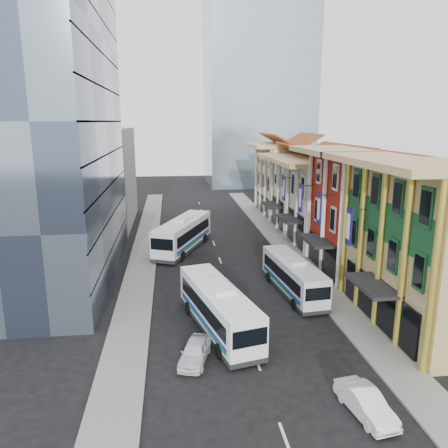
{
  "coord_description": "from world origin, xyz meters",
  "views": [
    {
      "loc": [
        -5.15,
        -23.77,
        14.99
      ],
      "look_at": [
        0.09,
        19.16,
        4.81
      ],
      "focal_mm": 35.0,
      "sensor_mm": 36.0,
      "label": 1
    }
  ],
  "objects": [
    {
      "name": "bus_left_near",
      "position": [
        -2.0,
        5.56,
        1.82
      ],
      "size": [
        5.3,
        11.68,
        3.65
      ],
      "primitive_type": null,
      "rotation": [
        0.0,
        0.0,
        0.24
      ],
      "color": "white",
      "rests_on": "ground"
    },
    {
      "name": "shophouse_cream_far",
      "position": [
        14.0,
        46.0,
        5.5
      ],
      "size": [
        8.0,
        12.0,
        11.0
      ],
      "primitive_type": "cube",
      "color": "silver",
      "rests_on": "ground"
    },
    {
      "name": "sidewalk_right",
      "position": [
        8.5,
        22.0,
        0.07
      ],
      "size": [
        3.0,
        90.0,
        0.15
      ],
      "primitive_type": "cube",
      "color": "slate",
      "rests_on": "ground"
    },
    {
      "name": "shophouse_cream_near",
      "position": [
        14.0,
        26.5,
        5.0
      ],
      "size": [
        8.0,
        9.0,
        10.0
      ],
      "primitive_type": "cube",
      "color": "silver",
      "rests_on": "ground"
    },
    {
      "name": "shophouse_tan",
      "position": [
        14.0,
        5.0,
        6.0
      ],
      "size": [
        8.0,
        14.0,
        12.0
      ],
      "primitive_type": "cube",
      "color": "tan",
      "rests_on": "ground"
    },
    {
      "name": "office_tower",
      "position": [
        -17.0,
        19.0,
        15.0
      ],
      "size": [
        12.0,
        26.0,
        30.0
      ],
      "primitive_type": "cube",
      "color": "#3C485F",
      "rests_on": "ground"
    },
    {
      "name": "sidewalk_left",
      "position": [
        -8.5,
        22.0,
        0.07
      ],
      "size": [
        3.0,
        90.0,
        0.15
      ],
      "primitive_type": "cube",
      "color": "slate",
      "rests_on": "ground"
    },
    {
      "name": "shophouse_cream_mid",
      "position": [
        14.0,
        35.5,
        5.0
      ],
      "size": [
        8.0,
        9.0,
        10.0
      ],
      "primitive_type": "cube",
      "color": "silver",
      "rests_on": "ground"
    },
    {
      "name": "shophouse_red",
      "position": [
        14.0,
        17.0,
        6.0
      ],
      "size": [
        8.0,
        10.0,
        12.0
      ],
      "primitive_type": "cube",
      "color": "#AA2313",
      "rests_on": "ground"
    },
    {
      "name": "bus_left_far",
      "position": [
        -3.9,
        26.61,
        2.01
      ],
      "size": [
        7.55,
        12.72,
        4.03
      ],
      "primitive_type": null,
      "rotation": [
        0.0,
        0.0,
        -0.4
      ],
      "color": "silver",
      "rests_on": "ground"
    },
    {
      "name": "sedan_left",
      "position": [
        -3.95,
        1.49,
        0.68
      ],
      "size": [
        2.65,
        4.28,
        1.36
      ],
      "primitive_type": "imported",
      "rotation": [
        0.0,
        0.0,
        -0.28
      ],
      "color": "silver",
      "rests_on": "ground"
    },
    {
      "name": "office_block_far",
      "position": [
        -16.0,
        42.0,
        7.0
      ],
      "size": [
        10.0,
        18.0,
        14.0
      ],
      "primitive_type": "cube",
      "color": "gray",
      "rests_on": "ground"
    },
    {
      "name": "ground",
      "position": [
        0.0,
        0.0,
        0.0
      ],
      "size": [
        200.0,
        200.0,
        0.0
      ],
      "primitive_type": "plane",
      "color": "black",
      "rests_on": "ground"
    },
    {
      "name": "sedan_right",
      "position": [
        4.62,
        -4.81,
        0.68
      ],
      "size": [
        2.12,
        4.32,
        1.37
      ],
      "primitive_type": "imported",
      "rotation": [
        0.0,
        0.0,
        0.17
      ],
      "color": "white",
      "rests_on": "ground"
    },
    {
      "name": "bus_right",
      "position": [
        5.39,
        11.87,
        1.68
      ],
      "size": [
        3.48,
        10.64,
        3.35
      ],
      "primitive_type": null,
      "rotation": [
        0.0,
        0.0,
        0.1
      ],
      "color": "silver",
      "rests_on": "ground"
    }
  ]
}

